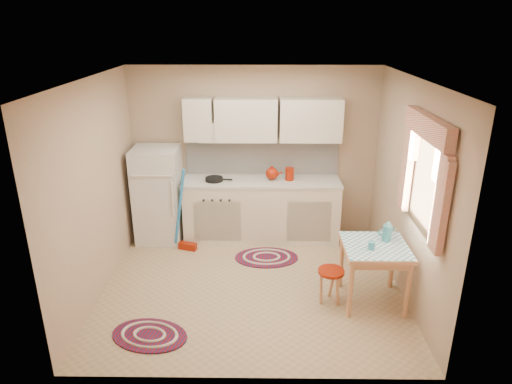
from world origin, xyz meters
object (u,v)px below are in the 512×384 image
fridge (158,195)px  stool (330,286)px  table (373,274)px  base_cabinets (261,210)px

fridge → stool: bearing=-35.3°
fridge → stool: fridge is taller
table → stool: 0.50m
table → base_cabinets: bearing=127.7°
fridge → table: 3.22m
fridge → stool: (2.30, -1.62, -0.49)m
base_cabinets → stool: bearing=-64.6°
fridge → base_cabinets: size_ratio=0.62×
fridge → table: (2.78, -1.60, -0.34)m
base_cabinets → stool: base_cabinets is taller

